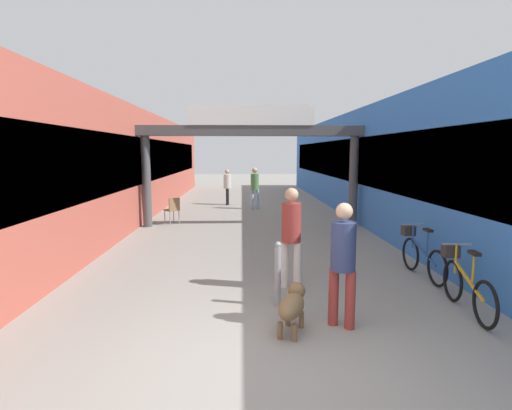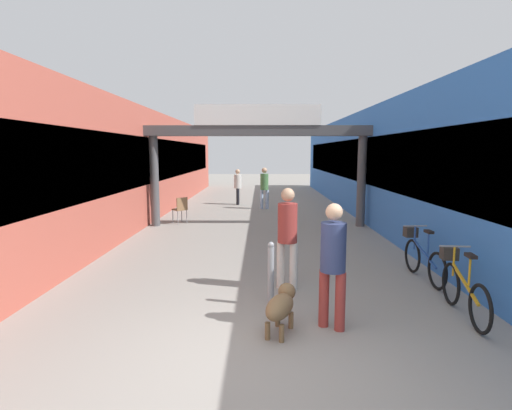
{
  "view_description": "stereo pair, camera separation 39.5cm",
  "coord_description": "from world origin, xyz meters",
  "px_view_note": "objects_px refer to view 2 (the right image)",
  "views": [
    {
      "loc": [
        -0.3,
        -4.2,
        2.4
      ],
      "look_at": [
        0.0,
        4.07,
        1.3
      ],
      "focal_mm": 28.0,
      "sensor_mm": 36.0,
      "label": 1
    },
    {
      "loc": [
        0.1,
        -4.2,
        2.4
      ],
      "look_at": [
        0.0,
        4.07,
        1.3
      ],
      "focal_mm": 28.0,
      "sensor_mm": 36.0,
      "label": 2
    }
  ],
  "objects_px": {
    "dog_on_leash": "(281,305)",
    "pedestrian_carrying_crate": "(264,185)",
    "pedestrian_companion": "(287,231)",
    "pedestrian_elderly_walking": "(238,185)",
    "pedestrian_with_dog": "(333,258)",
    "bicycle_orange_nearest": "(462,286)",
    "bollard_post_metal": "(271,274)",
    "bicycle_blue_second": "(422,256)",
    "cafe_chair_wood_nearer": "(181,208)"
  },
  "relations": [
    {
      "from": "bicycle_blue_second",
      "to": "bollard_post_metal",
      "type": "relative_size",
      "value": 1.64
    },
    {
      "from": "bollard_post_metal",
      "to": "pedestrian_companion",
      "type": "bearing_deg",
      "value": 69.43
    },
    {
      "from": "cafe_chair_wood_nearer",
      "to": "pedestrian_with_dog",
      "type": "bearing_deg",
      "value": -65.53
    },
    {
      "from": "pedestrian_elderly_walking",
      "to": "bicycle_orange_nearest",
      "type": "height_order",
      "value": "pedestrian_elderly_walking"
    },
    {
      "from": "pedestrian_elderly_walking",
      "to": "pedestrian_with_dog",
      "type": "bearing_deg",
      "value": -81.16
    },
    {
      "from": "pedestrian_carrying_crate",
      "to": "pedestrian_elderly_walking",
      "type": "distance_m",
      "value": 1.86
    },
    {
      "from": "bicycle_orange_nearest",
      "to": "pedestrian_carrying_crate",
      "type": "bearing_deg",
      "value": 104.23
    },
    {
      "from": "pedestrian_with_dog",
      "to": "pedestrian_companion",
      "type": "distance_m",
      "value": 1.69
    },
    {
      "from": "dog_on_leash",
      "to": "pedestrian_carrying_crate",
      "type": "bearing_deg",
      "value": 90.59
    },
    {
      "from": "pedestrian_with_dog",
      "to": "pedestrian_carrying_crate",
      "type": "bearing_deg",
      "value": 94.03
    },
    {
      "from": "bicycle_orange_nearest",
      "to": "pedestrian_with_dog",
      "type": "bearing_deg",
      "value": -166.11
    },
    {
      "from": "bicycle_orange_nearest",
      "to": "bicycle_blue_second",
      "type": "xyz_separation_m",
      "value": [
        0.09,
        1.71,
        0.0
      ]
    },
    {
      "from": "pedestrian_with_dog",
      "to": "bollard_post_metal",
      "type": "relative_size",
      "value": 1.68
    },
    {
      "from": "pedestrian_companion",
      "to": "pedestrian_elderly_walking",
      "type": "relative_size",
      "value": 1.1
    },
    {
      "from": "pedestrian_companion",
      "to": "bicycle_orange_nearest",
      "type": "relative_size",
      "value": 1.06
    },
    {
      "from": "pedestrian_with_dog",
      "to": "pedestrian_carrying_crate",
      "type": "xyz_separation_m",
      "value": [
        -0.82,
        11.6,
        0.02
      ]
    },
    {
      "from": "dog_on_leash",
      "to": "bicycle_blue_second",
      "type": "distance_m",
      "value": 3.63
    },
    {
      "from": "bicycle_blue_second",
      "to": "cafe_chair_wood_nearer",
      "type": "xyz_separation_m",
      "value": [
        -5.77,
        5.86,
        0.1
      ]
    },
    {
      "from": "bollard_post_metal",
      "to": "pedestrian_carrying_crate",
      "type": "bearing_deg",
      "value": 90.02
    },
    {
      "from": "pedestrian_carrying_crate",
      "to": "bicycle_blue_second",
      "type": "relative_size",
      "value": 1.04
    },
    {
      "from": "pedestrian_companion",
      "to": "bollard_post_metal",
      "type": "relative_size",
      "value": 1.74
    },
    {
      "from": "pedestrian_carrying_crate",
      "to": "pedestrian_elderly_walking",
      "type": "xyz_separation_m",
      "value": [
        -1.21,
        1.42,
        -0.09
      ]
    },
    {
      "from": "pedestrian_with_dog",
      "to": "pedestrian_companion",
      "type": "bearing_deg",
      "value": 107.45
    },
    {
      "from": "pedestrian_elderly_walking",
      "to": "cafe_chair_wood_nearer",
      "type": "bearing_deg",
      "value": -108.43
    },
    {
      "from": "bicycle_orange_nearest",
      "to": "bollard_post_metal",
      "type": "height_order",
      "value": "bollard_post_metal"
    },
    {
      "from": "pedestrian_carrying_crate",
      "to": "bollard_post_metal",
      "type": "distance_m",
      "value": 10.82
    },
    {
      "from": "pedestrian_with_dog",
      "to": "bicycle_blue_second",
      "type": "xyz_separation_m",
      "value": [
        2.1,
        2.21,
        -0.56
      ]
    },
    {
      "from": "pedestrian_with_dog",
      "to": "pedestrian_carrying_crate",
      "type": "relative_size",
      "value": 0.98
    },
    {
      "from": "pedestrian_elderly_walking",
      "to": "dog_on_leash",
      "type": "height_order",
      "value": "pedestrian_elderly_walking"
    },
    {
      "from": "pedestrian_with_dog",
      "to": "dog_on_leash",
      "type": "relative_size",
      "value": 2.03
    },
    {
      "from": "bicycle_blue_second",
      "to": "pedestrian_companion",
      "type": "bearing_deg",
      "value": -167.03
    },
    {
      "from": "pedestrian_carrying_crate",
      "to": "bollard_post_metal",
      "type": "xyz_separation_m",
      "value": [
        0.0,
        -10.81,
        -0.49
      ]
    },
    {
      "from": "pedestrian_elderly_walking",
      "to": "dog_on_leash",
      "type": "xyz_separation_m",
      "value": [
        1.33,
        -13.14,
        -0.55
      ]
    },
    {
      "from": "bicycle_orange_nearest",
      "to": "pedestrian_elderly_walking",
      "type": "bearing_deg",
      "value": 107.81
    },
    {
      "from": "pedestrian_with_dog",
      "to": "bicycle_blue_second",
      "type": "relative_size",
      "value": 1.02
    },
    {
      "from": "bicycle_blue_second",
      "to": "cafe_chair_wood_nearer",
      "type": "distance_m",
      "value": 8.23
    },
    {
      "from": "pedestrian_carrying_crate",
      "to": "dog_on_leash",
      "type": "height_order",
      "value": "pedestrian_carrying_crate"
    },
    {
      "from": "pedestrian_with_dog",
      "to": "pedestrian_elderly_walking",
      "type": "bearing_deg",
      "value": 98.84
    },
    {
      "from": "pedestrian_companion",
      "to": "pedestrian_elderly_walking",
      "type": "height_order",
      "value": "pedestrian_companion"
    },
    {
      "from": "bicycle_blue_second",
      "to": "bollard_post_metal",
      "type": "distance_m",
      "value": 3.23
    },
    {
      "from": "pedestrian_companion",
      "to": "bollard_post_metal",
      "type": "distance_m",
      "value": 1.01
    },
    {
      "from": "dog_on_leash",
      "to": "bicycle_orange_nearest",
      "type": "bearing_deg",
      "value": 12.82
    },
    {
      "from": "pedestrian_with_dog",
      "to": "bicycle_orange_nearest",
      "type": "distance_m",
      "value": 2.13
    },
    {
      "from": "bollard_post_metal",
      "to": "cafe_chair_wood_nearer",
      "type": "bearing_deg",
      "value": 111.45
    },
    {
      "from": "pedestrian_carrying_crate",
      "to": "dog_on_leash",
      "type": "bearing_deg",
      "value": -89.41
    },
    {
      "from": "pedestrian_carrying_crate",
      "to": "pedestrian_elderly_walking",
      "type": "relative_size",
      "value": 1.08
    },
    {
      "from": "dog_on_leash",
      "to": "bicycle_orange_nearest",
      "type": "xyz_separation_m",
      "value": [
        2.7,
        0.61,
        0.06
      ]
    },
    {
      "from": "pedestrian_with_dog",
      "to": "bicycle_orange_nearest",
      "type": "relative_size",
      "value": 1.02
    },
    {
      "from": "dog_on_leash",
      "to": "cafe_chair_wood_nearer",
      "type": "xyz_separation_m",
      "value": [
        -2.98,
        8.19,
        0.16
      ]
    },
    {
      "from": "pedestrian_companion",
      "to": "dog_on_leash",
      "type": "bearing_deg",
      "value": -96.3
    }
  ]
}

